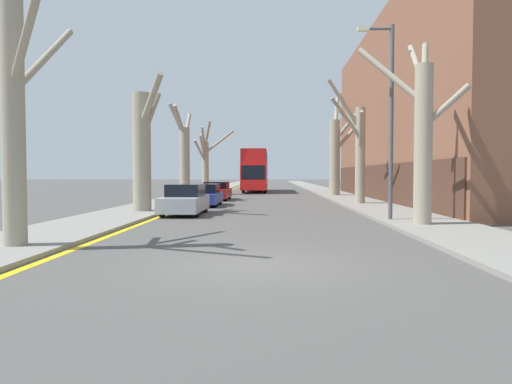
{
  "coord_description": "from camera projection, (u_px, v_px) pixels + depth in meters",
  "views": [
    {
      "loc": [
        0.49,
        -9.3,
        1.86
      ],
      "look_at": [
        -0.97,
        32.99,
        0.2
      ],
      "focal_mm": 32.0,
      "sensor_mm": 36.0,
      "label": 1
    }
  ],
  "objects": [
    {
      "name": "ground_plane",
      "position": [
        248.0,
        264.0,
        9.38
      ],
      "size": [
        300.0,
        300.0,
        0.0
      ],
      "primitive_type": "plane",
      "color": "#4C4947"
    },
    {
      "name": "sidewalk_left",
      "position": [
        221.0,
        188.0,
        59.52
      ],
      "size": [
        3.2,
        120.0,
        0.12
      ],
      "primitive_type": "cube",
      "color": "gray",
      "rests_on": "ground"
    },
    {
      "name": "sidewalk_right",
      "position": [
        316.0,
        188.0,
        59.1
      ],
      "size": [
        3.2,
        120.0,
        0.12
      ],
      "primitive_type": "cube",
      "color": "gray",
      "rests_on": "ground"
    },
    {
      "name": "building_facade_right",
      "position": [
        447.0,
        110.0,
        31.98
      ],
      "size": [
        10.08,
        31.22,
        12.73
      ],
      "color": "brown",
      "rests_on": "ground"
    },
    {
      "name": "kerb_line_stripe",
      "position": [
        234.0,
        188.0,
        59.46
      ],
      "size": [
        0.24,
        120.0,
        0.01
      ],
      "primitive_type": "cube",
      "color": "yellow",
      "rests_on": "ground"
    },
    {
      "name": "street_tree_left_0",
      "position": [
        13.0,
        90.0,
        11.08
      ],
      "size": [
        3.37,
        4.78,
        9.0
      ],
      "color": "gray",
      "rests_on": "ground"
    },
    {
      "name": "street_tree_left_1",
      "position": [
        143.0,
        147.0,
        21.63
      ],
      "size": [
        1.97,
        3.62,
        6.35
      ],
      "color": "gray",
      "rests_on": "ground"
    },
    {
      "name": "street_tree_left_2",
      "position": [
        184.0,
        158.0,
        31.73
      ],
      "size": [
        1.37,
        3.54,
        6.69
      ],
      "color": "gray",
      "rests_on": "ground"
    },
    {
      "name": "street_tree_left_3",
      "position": [
        206.0,
        161.0,
        41.88
      ],
      "size": [
        3.38,
        3.29,
        6.53
      ],
      "color": "gray",
      "rests_on": "ground"
    },
    {
      "name": "street_tree_right_0",
      "position": [
        422.0,
        133.0,
        15.96
      ],
      "size": [
        3.5,
        2.81,
        6.91
      ],
      "color": "gray",
      "rests_on": "ground"
    },
    {
      "name": "street_tree_right_1",
      "position": [
        358.0,
        147.0,
        27.33
      ],
      "size": [
        2.33,
        3.4,
        7.51
      ],
      "color": "gray",
      "rests_on": "ground"
    },
    {
      "name": "street_tree_right_2",
      "position": [
        336.0,
        153.0,
        38.05
      ],
      "size": [
        2.71,
        3.55,
        8.6
      ],
      "color": "gray",
      "rests_on": "ground"
    },
    {
      "name": "double_decker_bus",
      "position": [
        255.0,
        169.0,
        48.15
      ],
      "size": [
        2.48,
        11.8,
        4.26
      ],
      "color": "red",
      "rests_on": "ground"
    },
    {
      "name": "parked_car_0",
      "position": [
        185.0,
        200.0,
        21.0
      ],
      "size": [
        1.71,
        4.18,
        1.4
      ],
      "color": "#9EA3AD",
      "rests_on": "ground"
    },
    {
      "name": "parked_car_1",
      "position": [
        204.0,
        195.0,
        26.78
      ],
      "size": [
        1.87,
        4.21,
        1.29
      ],
      "color": "navy",
      "rests_on": "ground"
    },
    {
      "name": "parked_car_2",
      "position": [
        216.0,
        191.0,
        32.94
      ],
      "size": [
        1.86,
        4.44,
        1.31
      ],
      "color": "maroon",
      "rests_on": "ground"
    },
    {
      "name": "lamp_post",
      "position": [
        389.0,
        112.0,
        17.46
      ],
      "size": [
        1.4,
        0.2,
        7.55
      ],
      "color": "#4C4F54",
      "rests_on": "ground"
    }
  ]
}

